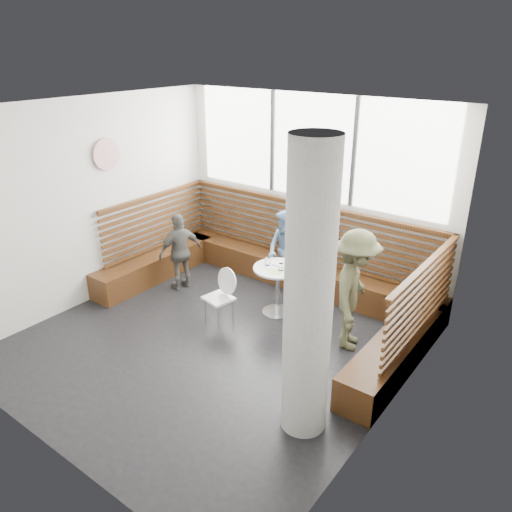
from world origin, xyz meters
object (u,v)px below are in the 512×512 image
Objects in this scene: cafe_table at (278,281)px; child_back at (285,252)px; child_left at (181,252)px; concrete_column at (309,296)px; cafe_chair at (221,292)px; adult_man at (355,291)px.

cafe_table is 0.84m from child_back.
child_back is 1.76m from child_left.
concrete_column reaches higher than child_back.
cafe_chair is 1.39m from child_left.
adult_man is (1.33, -0.13, 0.29)m from cafe_table.
cafe_table is 0.89m from cafe_chair.
adult_man is (-0.30, 1.73, -0.75)m from concrete_column.
concrete_column is at bearing -16.37° from cafe_chair.
cafe_table is at bearing 131.14° from concrete_column.
concrete_column is at bearing -48.86° from cafe_table.
cafe_chair is (-2.15, 1.14, -1.10)m from concrete_column.
adult_man reaches higher than child_left.
concrete_column is 2.41× the size of child_left.
cafe_table is 0.46× the size of adult_man.
cafe_chair is (-0.53, -0.72, -0.06)m from cafe_table.
child_back is (-1.69, 0.87, -0.16)m from adult_man.
concrete_column is at bearing 83.48° from child_left.
cafe_table is at bearing 116.28° from child_left.
adult_man reaches higher than cafe_table.
concrete_column is 4.10× the size of cafe_table.
child_back is (-0.36, 0.74, 0.14)m from cafe_table.
child_back is (-1.99, 2.60, -0.90)m from concrete_column.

